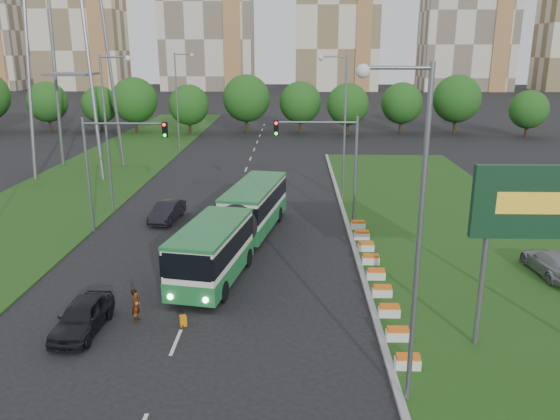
{
  "coord_description": "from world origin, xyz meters",
  "views": [
    {
      "loc": [
        2.12,
        -27.17,
        12.33
      ],
      "look_at": [
        1.27,
        5.84,
        2.6
      ],
      "focal_mm": 35.0,
      "sensor_mm": 36.0,
      "label": 1
    }
  ],
  "objects_px": {
    "car_median": "(553,263)",
    "articulated_bus": "(236,224)",
    "traffic_mast_left": "(110,157)",
    "shopping_trolley": "(183,321)",
    "car_left_near": "(82,317)",
    "car_left_far": "(167,211)",
    "traffic_mast_median": "(332,155)",
    "pedestrian": "(136,305)",
    "billboard": "(547,210)"
  },
  "relations": [
    {
      "from": "billboard",
      "to": "shopping_trolley",
      "type": "distance_m",
      "value": 16.39
    },
    {
      "from": "traffic_mast_median",
      "to": "shopping_trolley",
      "type": "bearing_deg",
      "value": -118.08
    },
    {
      "from": "pedestrian",
      "to": "traffic_mast_median",
      "type": "bearing_deg",
      "value": -33.67
    },
    {
      "from": "car_median",
      "to": "pedestrian",
      "type": "xyz_separation_m",
      "value": [
        -21.92,
        -5.74,
        -0.04
      ]
    },
    {
      "from": "traffic_mast_left",
      "to": "shopping_trolley",
      "type": "height_order",
      "value": "traffic_mast_left"
    },
    {
      "from": "billboard",
      "to": "shopping_trolley",
      "type": "bearing_deg",
      "value": 174.39
    },
    {
      "from": "billboard",
      "to": "traffic_mast_left",
      "type": "xyz_separation_m",
      "value": [
        -22.63,
        15.0,
        -0.81
      ]
    },
    {
      "from": "billboard",
      "to": "car_left_near",
      "type": "height_order",
      "value": "billboard"
    },
    {
      "from": "traffic_mast_left",
      "to": "car_left_near",
      "type": "height_order",
      "value": "traffic_mast_left"
    },
    {
      "from": "car_median",
      "to": "car_left_near",
      "type": "bearing_deg",
      "value": 12.57
    },
    {
      "from": "car_median",
      "to": "shopping_trolley",
      "type": "bearing_deg",
      "value": 14.22
    },
    {
      "from": "car_left_far",
      "to": "car_left_near",
      "type": "bearing_deg",
      "value": -82.82
    },
    {
      "from": "car_left_near",
      "to": "car_median",
      "type": "distance_m",
      "value": 25.03
    },
    {
      "from": "shopping_trolley",
      "to": "articulated_bus",
      "type": "bearing_deg",
      "value": 57.78
    },
    {
      "from": "pedestrian",
      "to": "shopping_trolley",
      "type": "height_order",
      "value": "pedestrian"
    },
    {
      "from": "traffic_mast_left",
      "to": "traffic_mast_median",
      "type": "bearing_deg",
      "value": 3.77
    },
    {
      "from": "billboard",
      "to": "pedestrian",
      "type": "xyz_separation_m",
      "value": [
        -17.48,
        1.92,
        -5.35
      ]
    },
    {
      "from": "car_left_far",
      "to": "articulated_bus",
      "type": "bearing_deg",
      "value": -39.53
    },
    {
      "from": "articulated_bus",
      "to": "shopping_trolley",
      "type": "bearing_deg",
      "value": -88.0
    },
    {
      "from": "traffic_mast_median",
      "to": "traffic_mast_left",
      "type": "bearing_deg",
      "value": -176.23
    },
    {
      "from": "car_left_near",
      "to": "pedestrian",
      "type": "distance_m",
      "value": 2.41
    },
    {
      "from": "car_left_near",
      "to": "pedestrian",
      "type": "height_order",
      "value": "pedestrian"
    },
    {
      "from": "car_left_near",
      "to": "car_median",
      "type": "xyz_separation_m",
      "value": [
        24.09,
        6.8,
        0.11
      ]
    },
    {
      "from": "traffic_mast_median",
      "to": "car_median",
      "type": "bearing_deg",
      "value": -35.02
    },
    {
      "from": "articulated_bus",
      "to": "shopping_trolley",
      "type": "distance_m",
      "value": 10.12
    },
    {
      "from": "pedestrian",
      "to": "car_left_far",
      "type": "bearing_deg",
      "value": 9.33
    },
    {
      "from": "car_left_near",
      "to": "traffic_mast_left",
      "type": "bearing_deg",
      "value": 104.02
    },
    {
      "from": "articulated_bus",
      "to": "car_left_far",
      "type": "relative_size",
      "value": 4.0
    },
    {
      "from": "traffic_mast_left",
      "to": "pedestrian",
      "type": "bearing_deg",
      "value": -68.54
    },
    {
      "from": "car_left_near",
      "to": "car_median",
      "type": "bearing_deg",
      "value": 17.9
    },
    {
      "from": "car_left_near",
      "to": "pedestrian",
      "type": "relative_size",
      "value": 2.7
    },
    {
      "from": "billboard",
      "to": "pedestrian",
      "type": "bearing_deg",
      "value": 173.75
    },
    {
      "from": "billboard",
      "to": "shopping_trolley",
      "type": "relative_size",
      "value": 15.44
    },
    {
      "from": "car_median",
      "to": "pedestrian",
      "type": "distance_m",
      "value": 22.66
    },
    {
      "from": "billboard",
      "to": "traffic_mast_left",
      "type": "relative_size",
      "value": 1.0
    },
    {
      "from": "car_left_far",
      "to": "shopping_trolley",
      "type": "bearing_deg",
      "value": -67.42
    },
    {
      "from": "traffic_mast_left",
      "to": "articulated_bus",
      "type": "bearing_deg",
      "value": -22.18
    },
    {
      "from": "billboard",
      "to": "articulated_bus",
      "type": "xyz_separation_m",
      "value": [
        -13.77,
        11.39,
        -4.4
      ]
    },
    {
      "from": "car_left_near",
      "to": "car_median",
      "type": "relative_size",
      "value": 0.9
    },
    {
      "from": "pedestrian",
      "to": "shopping_trolley",
      "type": "relative_size",
      "value": 3.12
    },
    {
      "from": "traffic_mast_left",
      "to": "car_median",
      "type": "relative_size",
      "value": 1.65
    },
    {
      "from": "articulated_bus",
      "to": "pedestrian",
      "type": "distance_m",
      "value": 10.22
    },
    {
      "from": "car_left_near",
      "to": "car_left_far",
      "type": "xyz_separation_m",
      "value": [
        0.07,
        16.76,
        -0.02
      ]
    },
    {
      "from": "car_left_near",
      "to": "car_left_far",
      "type": "height_order",
      "value": "car_left_near"
    },
    {
      "from": "car_left_near",
      "to": "pedestrian",
      "type": "xyz_separation_m",
      "value": [
        2.17,
        1.06,
        0.07
      ]
    },
    {
      "from": "traffic_mast_left",
      "to": "shopping_trolley",
      "type": "distance_m",
      "value": 16.23
    },
    {
      "from": "car_median",
      "to": "articulated_bus",
      "type": "bearing_deg",
      "value": -14.78
    },
    {
      "from": "billboard",
      "to": "car_left_near",
      "type": "distance_m",
      "value": 20.4
    },
    {
      "from": "car_left_near",
      "to": "shopping_trolley",
      "type": "distance_m",
      "value": 4.51
    },
    {
      "from": "traffic_mast_left",
      "to": "articulated_bus",
      "type": "xyz_separation_m",
      "value": [
        8.86,
        -3.61,
        -3.58
      ]
    }
  ]
}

